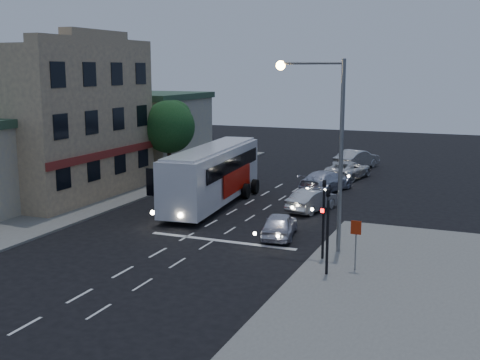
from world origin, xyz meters
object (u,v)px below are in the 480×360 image
at_px(tour_bus, 213,174).
at_px(car_sedan_c, 348,170).
at_px(regulatory_sign, 356,237).
at_px(car_suv, 279,225).
at_px(car_sedan_a, 312,200).
at_px(streetlight, 328,133).
at_px(traffic_signal_main, 324,210).
at_px(street_tree, 169,124).
at_px(car_sedan_b, 326,181).
at_px(car_extra, 357,159).
at_px(traffic_signal_side, 328,221).

bearing_deg(tour_bus, car_sedan_c, 59.35).
relative_size(tour_bus, regulatory_sign, 5.66).
bearing_deg(car_suv, car_sedan_c, -98.75).
xyz_separation_m(car_sedan_a, streetlight, (2.84, -7.91, 5.05)).
relative_size(tour_bus, traffic_signal_main, 3.03).
bearing_deg(streetlight, car_sedan_a, 109.73).
height_order(tour_bus, car_sedan_c, tour_bus).
bearing_deg(car_sedan_a, street_tree, -5.90).
height_order(car_sedan_b, street_tree, street_tree).
bearing_deg(traffic_signal_main, car_sedan_c, 99.31).
xyz_separation_m(regulatory_sign, street_tree, (-17.51, 15.26, 2.90)).
distance_m(traffic_signal_main, regulatory_sign, 2.14).
distance_m(car_sedan_a, regulatory_sign, 11.44).
distance_m(car_extra, traffic_signal_main, 26.66).
height_order(car_sedan_a, traffic_signal_main, traffic_signal_main).
distance_m(tour_bus, car_extra, 18.63).
relative_size(tour_bus, streetlight, 1.38).
distance_m(car_sedan_a, street_tree, 14.15).
height_order(traffic_signal_side, streetlight, streetlight).
xyz_separation_m(car_sedan_a, street_tree, (-12.71, 4.91, 3.81)).
distance_m(car_extra, streetlight, 25.64).
bearing_deg(streetlight, car_sedan_b, 104.18).
relative_size(car_sedan_b, regulatory_sign, 2.35).
distance_m(car_sedan_b, car_extra, 10.73).
relative_size(traffic_signal_side, regulatory_sign, 1.86).
xyz_separation_m(car_suv, traffic_signal_main, (3.09, -3.02, 1.76)).
distance_m(car_sedan_c, traffic_signal_main, 21.70).
relative_size(car_sedan_a, regulatory_sign, 1.89).
relative_size(car_extra, streetlight, 0.56).
distance_m(tour_bus, traffic_signal_side, 14.73).
bearing_deg(regulatory_sign, traffic_signal_main, 149.16).
distance_m(car_sedan_b, regulatory_sign, 17.54).
xyz_separation_m(car_extra, streetlight, (3.58, -24.91, 4.90)).
height_order(car_extra, traffic_signal_side, traffic_signal_side).
height_order(tour_bus, car_sedan_b, tour_bus).
bearing_deg(street_tree, streetlight, -39.51).
bearing_deg(car_extra, regulatory_sign, 120.51).
bearing_deg(car_sedan_c, car_suv, 102.32).
height_order(car_sedan_c, streetlight, streetlight).
distance_m(car_sedan_b, traffic_signal_main, 16.16).
bearing_deg(car_sedan_c, regulatory_sign, 114.15).
bearing_deg(regulatory_sign, streetlight, 128.75).
bearing_deg(traffic_signal_side, street_tree, 135.50).
relative_size(car_suv, regulatory_sign, 1.77).
bearing_deg(traffic_signal_main, car_suv, 135.68).
relative_size(car_sedan_a, traffic_signal_side, 1.01).
distance_m(traffic_signal_side, street_tree, 23.24).
height_order(tour_bus, streetlight, streetlight).
xyz_separation_m(car_sedan_b, regulatory_sign, (5.54, -16.62, 0.85)).
xyz_separation_m(car_suv, car_extra, (-0.74, 23.31, 0.17)).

